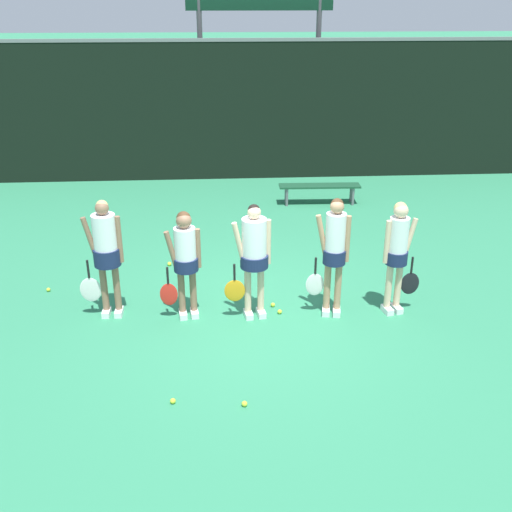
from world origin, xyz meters
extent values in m
plane|color=#2D7F56|center=(0.00, 0.00, 0.00)|extent=(140.00, 140.00, 0.00)
cube|color=black|center=(0.00, 7.19, 1.69)|extent=(60.00, 0.06, 3.38)
cube|color=slate|center=(0.00, 7.19, 3.42)|extent=(60.00, 0.08, 0.08)
cylinder|color=#515156|center=(-0.92, 8.83, 2.71)|extent=(0.14, 0.14, 5.42)
cylinder|color=#515156|center=(2.23, 8.83, 2.71)|extent=(0.14, 0.14, 5.42)
cube|color=#19472D|center=(1.76, 5.01, 0.43)|extent=(1.85, 0.41, 0.04)
cylinder|color=slate|center=(2.52, 5.11, 0.20)|extent=(0.06, 0.06, 0.41)
cylinder|color=slate|center=(2.52, 4.86, 0.20)|extent=(0.06, 0.06, 0.41)
cylinder|color=slate|center=(1.01, 5.15, 0.20)|extent=(0.06, 0.06, 0.41)
cylinder|color=slate|center=(1.01, 4.90, 0.20)|extent=(0.06, 0.06, 0.41)
cylinder|color=#8C664C|center=(-2.08, 0.09, 0.43)|extent=(0.10, 0.10, 0.86)
cylinder|color=#8C664C|center=(-2.26, 0.09, 0.43)|extent=(0.10, 0.10, 0.86)
cube|color=white|center=(-2.08, 0.06, 0.04)|extent=(0.11, 0.24, 0.09)
cube|color=white|center=(-2.27, 0.06, 0.04)|extent=(0.11, 0.24, 0.09)
cylinder|color=#192347|center=(-2.17, 0.09, 0.95)|extent=(0.39, 0.39, 0.26)
cylinder|color=white|center=(-2.17, 0.09, 1.22)|extent=(0.34, 0.34, 0.74)
sphere|color=#8C664C|center=(-2.17, 0.09, 1.69)|extent=(0.19, 0.19, 0.19)
sphere|color=#D8B772|center=(-2.17, 0.11, 1.71)|extent=(0.18, 0.18, 0.18)
cylinder|color=#8C664C|center=(-2.38, 0.09, 1.21)|extent=(0.22, 0.08, 0.70)
cylinder|color=#8C664C|center=(-1.97, 0.09, 1.21)|extent=(0.08, 0.08, 0.70)
cylinder|color=black|center=(-2.46, 0.07, 0.77)|extent=(0.03, 0.03, 0.28)
ellipsoid|color=silver|center=(-2.46, 0.07, 0.43)|extent=(0.31, 0.03, 0.39)
cylinder|color=#8C664C|center=(-0.95, -0.01, 0.39)|extent=(0.10, 0.10, 0.78)
cylinder|color=#8C664C|center=(-1.12, -0.04, 0.39)|extent=(0.10, 0.10, 0.78)
cube|color=white|center=(-0.94, -0.04, 0.04)|extent=(0.14, 0.25, 0.09)
cube|color=white|center=(-1.11, -0.07, 0.04)|extent=(0.14, 0.25, 0.09)
cylinder|color=#192347|center=(-1.03, -0.03, 0.85)|extent=(0.36, 0.36, 0.19)
cylinder|color=white|center=(-1.03, -0.03, 1.10)|extent=(0.31, 0.31, 0.63)
sphere|color=#8C664C|center=(-1.03, -0.03, 1.52)|extent=(0.22, 0.22, 0.22)
sphere|color=#4C331E|center=(-1.04, -0.01, 1.55)|extent=(0.20, 0.20, 0.20)
cylinder|color=#8C664C|center=(-1.23, -0.05, 1.08)|extent=(0.21, 0.10, 0.60)
cylinder|color=#8C664C|center=(-0.85, 0.00, 1.08)|extent=(0.08, 0.08, 0.59)
cylinder|color=black|center=(-1.30, -0.09, 0.70)|extent=(0.03, 0.03, 0.26)
ellipsoid|color=red|center=(-1.30, -0.09, 0.39)|extent=(0.26, 0.03, 0.36)
cylinder|color=beige|center=(0.05, -0.07, 0.42)|extent=(0.10, 0.10, 0.83)
cylinder|color=beige|center=(-0.14, -0.10, 0.42)|extent=(0.10, 0.10, 0.83)
cube|color=white|center=(0.06, -0.10, 0.04)|extent=(0.15, 0.25, 0.09)
cube|color=white|center=(-0.14, -0.13, 0.04)|extent=(0.15, 0.25, 0.09)
cylinder|color=#192347|center=(-0.04, -0.09, 0.90)|extent=(0.41, 0.41, 0.19)
cylinder|color=white|center=(-0.04, -0.09, 1.19)|extent=(0.36, 0.36, 0.71)
sphere|color=beige|center=(-0.04, -0.09, 1.64)|extent=(0.19, 0.19, 0.19)
sphere|color=black|center=(-0.05, -0.07, 1.67)|extent=(0.18, 0.18, 0.18)
cylinder|color=beige|center=(-0.26, -0.12, 1.18)|extent=(0.22, 0.11, 0.68)
cylinder|color=beige|center=(0.16, -0.06, 1.18)|extent=(0.08, 0.08, 0.68)
cylinder|color=black|center=(-0.34, -0.15, 0.76)|extent=(0.03, 0.03, 0.25)
ellipsoid|color=orange|center=(-0.34, -0.15, 0.46)|extent=(0.30, 0.03, 0.35)
cylinder|color=tan|center=(1.20, -0.11, 0.43)|extent=(0.10, 0.10, 0.86)
cylinder|color=tan|center=(1.04, -0.08, 0.43)|extent=(0.10, 0.10, 0.86)
cube|color=white|center=(1.20, -0.13, 0.04)|extent=(0.15, 0.26, 0.09)
cube|color=white|center=(1.04, -0.11, 0.04)|extent=(0.15, 0.26, 0.09)
cylinder|color=#192347|center=(1.12, -0.09, 0.94)|extent=(0.33, 0.33, 0.21)
cylinder|color=white|center=(1.12, -0.09, 1.23)|extent=(0.29, 0.29, 0.74)
sphere|color=tan|center=(1.12, -0.09, 1.70)|extent=(0.20, 0.20, 0.20)
sphere|color=#4C331E|center=(1.13, -0.07, 1.72)|extent=(0.18, 0.18, 0.18)
cylinder|color=tan|center=(0.94, -0.06, 1.22)|extent=(0.23, 0.11, 0.70)
cylinder|color=tan|center=(1.30, -0.12, 1.22)|extent=(0.08, 0.08, 0.70)
cylinder|color=black|center=(0.86, -0.07, 0.78)|extent=(0.03, 0.03, 0.26)
ellipsoid|color=silver|center=(0.86, -0.07, 0.48)|extent=(0.27, 0.03, 0.36)
cylinder|color=beige|center=(2.12, -0.07, 0.41)|extent=(0.10, 0.10, 0.83)
cylinder|color=beige|center=(1.97, -0.10, 0.41)|extent=(0.10, 0.10, 0.83)
cube|color=white|center=(2.13, -0.10, 0.04)|extent=(0.16, 0.26, 0.09)
cube|color=white|center=(1.97, -0.13, 0.04)|extent=(0.16, 0.26, 0.09)
cylinder|color=#192347|center=(2.05, -0.09, 0.90)|extent=(0.33, 0.33, 0.20)
cylinder|color=white|center=(2.05, -0.09, 1.17)|extent=(0.28, 0.28, 0.69)
sphere|color=beige|center=(2.05, -0.09, 1.62)|extent=(0.21, 0.21, 0.21)
sphere|color=#D8B772|center=(2.04, -0.07, 1.64)|extent=(0.19, 0.19, 0.19)
cylinder|color=beige|center=(2.22, -0.05, 1.16)|extent=(0.22, 0.12, 0.65)
cylinder|color=beige|center=(1.88, -0.12, 1.16)|extent=(0.08, 0.08, 0.65)
cylinder|color=black|center=(2.31, -0.06, 0.75)|extent=(0.03, 0.03, 0.26)
ellipsoid|color=black|center=(2.31, -0.06, 0.44)|extent=(0.28, 0.03, 0.36)
sphere|color=#CCE033|center=(0.26, 0.16, 0.03)|extent=(0.07, 0.07, 0.07)
sphere|color=#CCE033|center=(-1.44, 1.79, 0.04)|extent=(0.07, 0.07, 0.07)
sphere|color=#CCE033|center=(-0.30, -2.24, 0.03)|extent=(0.07, 0.07, 0.07)
sphere|color=#CCE033|center=(-3.34, 0.91, 0.03)|extent=(0.06, 0.06, 0.06)
sphere|color=#CCE033|center=(-1.14, -2.13, 0.03)|extent=(0.07, 0.07, 0.07)
sphere|color=#CCE033|center=(0.34, -0.06, 0.03)|extent=(0.07, 0.07, 0.07)
camera|label=1|loc=(-0.53, -7.96, 4.46)|focal=42.00mm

